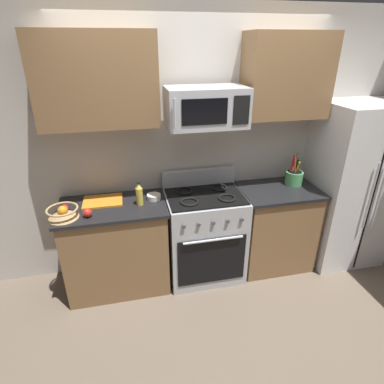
{
  "coord_description": "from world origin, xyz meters",
  "views": [
    {
      "loc": [
        -0.72,
        -1.98,
        2.27
      ],
      "look_at": [
        -0.16,
        0.56,
        1.03
      ],
      "focal_mm": 29.52,
      "sensor_mm": 36.0,
      "label": 1
    }
  ],
  "objects_px": {
    "range_oven": "(204,234)",
    "bottle_oil": "(139,194)",
    "refrigerator": "(350,186)",
    "microwave": "(206,107)",
    "utensil_crock": "(294,177)",
    "prep_bowl": "(154,197)",
    "apple_loose": "(88,213)",
    "fruit_basket": "(63,212)",
    "cutting_board": "(103,201)"
  },
  "relations": [
    {
      "from": "utensil_crock",
      "to": "prep_bowl",
      "type": "height_order",
      "value": "utensil_crock"
    },
    {
      "from": "refrigerator",
      "to": "prep_bowl",
      "type": "height_order",
      "value": "refrigerator"
    },
    {
      "from": "microwave",
      "to": "cutting_board",
      "type": "relative_size",
      "value": 1.93
    },
    {
      "from": "range_oven",
      "to": "apple_loose",
      "type": "distance_m",
      "value": 1.19
    },
    {
      "from": "range_oven",
      "to": "bottle_oil",
      "type": "distance_m",
      "value": 0.83
    },
    {
      "from": "refrigerator",
      "to": "range_oven",
      "type": "bearing_deg",
      "value": 179.38
    },
    {
      "from": "apple_loose",
      "to": "cutting_board",
      "type": "bearing_deg",
      "value": 66.61
    },
    {
      "from": "range_oven",
      "to": "apple_loose",
      "type": "height_order",
      "value": "range_oven"
    },
    {
      "from": "fruit_basket",
      "to": "prep_bowl",
      "type": "xyz_separation_m",
      "value": [
        0.79,
        0.19,
        -0.03
      ]
    },
    {
      "from": "microwave",
      "to": "apple_loose",
      "type": "relative_size",
      "value": 8.79
    },
    {
      "from": "fruit_basket",
      "to": "bottle_oil",
      "type": "height_order",
      "value": "bottle_oil"
    },
    {
      "from": "fruit_basket",
      "to": "cutting_board",
      "type": "relative_size",
      "value": 0.74
    },
    {
      "from": "refrigerator",
      "to": "microwave",
      "type": "height_order",
      "value": "microwave"
    },
    {
      "from": "cutting_board",
      "to": "microwave",
      "type": "bearing_deg",
      "value": -4.56
    },
    {
      "from": "fruit_basket",
      "to": "bottle_oil",
      "type": "distance_m",
      "value": 0.66
    },
    {
      "from": "utensil_crock",
      "to": "cutting_board",
      "type": "xyz_separation_m",
      "value": [
        -1.95,
        0.01,
        -0.07
      ]
    },
    {
      "from": "apple_loose",
      "to": "bottle_oil",
      "type": "xyz_separation_m",
      "value": [
        0.45,
        0.13,
        0.06
      ]
    },
    {
      "from": "microwave",
      "to": "refrigerator",
      "type": "bearing_deg",
      "value": -1.53
    },
    {
      "from": "range_oven",
      "to": "fruit_basket",
      "type": "height_order",
      "value": "range_oven"
    },
    {
      "from": "utensil_crock",
      "to": "apple_loose",
      "type": "xyz_separation_m",
      "value": [
        -2.07,
        -0.25,
        -0.04
      ]
    },
    {
      "from": "range_oven",
      "to": "cutting_board",
      "type": "xyz_separation_m",
      "value": [
        -0.97,
        0.1,
        0.44
      ]
    },
    {
      "from": "apple_loose",
      "to": "prep_bowl",
      "type": "distance_m",
      "value": 0.63
    },
    {
      "from": "microwave",
      "to": "apple_loose",
      "type": "distance_m",
      "value": 1.37
    },
    {
      "from": "utensil_crock",
      "to": "apple_loose",
      "type": "distance_m",
      "value": 2.09
    },
    {
      "from": "cutting_board",
      "to": "bottle_oil",
      "type": "bearing_deg",
      "value": -21.67
    },
    {
      "from": "bottle_oil",
      "to": "fruit_basket",
      "type": "bearing_deg",
      "value": -171.11
    },
    {
      "from": "utensil_crock",
      "to": "microwave",
      "type": "bearing_deg",
      "value": -176.33
    },
    {
      "from": "apple_loose",
      "to": "bottle_oil",
      "type": "relative_size",
      "value": 0.35
    },
    {
      "from": "refrigerator",
      "to": "apple_loose",
      "type": "distance_m",
      "value": 2.69
    },
    {
      "from": "refrigerator",
      "to": "bottle_oil",
      "type": "xyz_separation_m",
      "value": [
        -2.23,
        -0.01,
        0.14
      ]
    },
    {
      "from": "microwave",
      "to": "prep_bowl",
      "type": "bearing_deg",
      "value": 177.01
    },
    {
      "from": "range_oven",
      "to": "utensil_crock",
      "type": "relative_size",
      "value": 3.22
    },
    {
      "from": "cutting_board",
      "to": "bottle_oil",
      "type": "xyz_separation_m",
      "value": [
        0.34,
        -0.13,
        0.1
      ]
    },
    {
      "from": "apple_loose",
      "to": "prep_bowl",
      "type": "height_order",
      "value": "apple_loose"
    },
    {
      "from": "fruit_basket",
      "to": "apple_loose",
      "type": "height_order",
      "value": "fruit_basket"
    },
    {
      "from": "apple_loose",
      "to": "bottle_oil",
      "type": "height_order",
      "value": "bottle_oil"
    },
    {
      "from": "microwave",
      "to": "fruit_basket",
      "type": "xyz_separation_m",
      "value": [
        -1.28,
        -0.16,
        -0.8
      ]
    },
    {
      "from": "bottle_oil",
      "to": "prep_bowl",
      "type": "relative_size",
      "value": 1.72
    },
    {
      "from": "apple_loose",
      "to": "prep_bowl",
      "type": "xyz_separation_m",
      "value": [
        0.59,
        0.21,
        -0.01
      ]
    },
    {
      "from": "microwave",
      "to": "apple_loose",
      "type": "xyz_separation_m",
      "value": [
        -1.08,
        -0.19,
        -0.81
      ]
    },
    {
      "from": "microwave",
      "to": "fruit_basket",
      "type": "height_order",
      "value": "microwave"
    },
    {
      "from": "fruit_basket",
      "to": "prep_bowl",
      "type": "height_order",
      "value": "fruit_basket"
    },
    {
      "from": "refrigerator",
      "to": "fruit_basket",
      "type": "height_order",
      "value": "refrigerator"
    },
    {
      "from": "fruit_basket",
      "to": "apple_loose",
      "type": "bearing_deg",
      "value": -8.38
    },
    {
      "from": "refrigerator",
      "to": "cutting_board",
      "type": "xyz_separation_m",
      "value": [
        -2.57,
        0.12,
        0.04
      ]
    },
    {
      "from": "prep_bowl",
      "to": "refrigerator",
      "type": "bearing_deg",
      "value": -1.87
    },
    {
      "from": "fruit_basket",
      "to": "refrigerator",
      "type": "bearing_deg",
      "value": 2.32
    },
    {
      "from": "prep_bowl",
      "to": "range_oven",
      "type": "bearing_deg",
      "value": -5.95
    },
    {
      "from": "bottle_oil",
      "to": "refrigerator",
      "type": "bearing_deg",
      "value": 0.37
    },
    {
      "from": "utensil_crock",
      "to": "prep_bowl",
      "type": "xyz_separation_m",
      "value": [
        -1.48,
        -0.04,
        -0.05
      ]
    }
  ]
}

